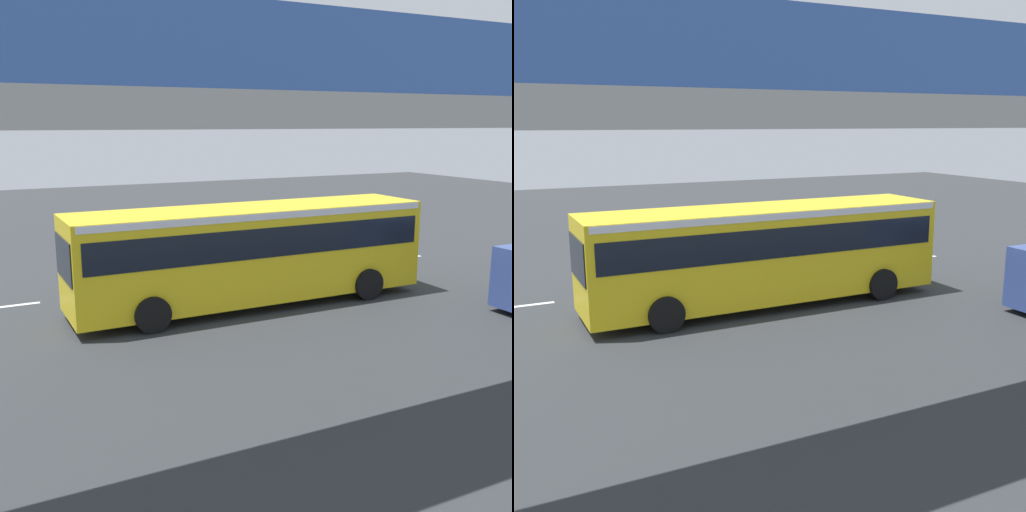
% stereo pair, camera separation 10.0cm
% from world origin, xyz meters
% --- Properties ---
extents(ground, '(80.00, 80.00, 0.00)m').
position_xyz_m(ground, '(0.00, 0.00, 0.00)').
color(ground, '#2D3033').
extents(city_bus, '(11.54, 2.85, 3.15)m').
position_xyz_m(city_bus, '(0.92, 0.43, 1.88)').
color(city_bus, yellow).
rests_on(city_bus, ground).
extents(pedestrian, '(0.38, 0.38, 1.79)m').
position_xyz_m(pedestrian, '(0.60, -3.27, 0.89)').
color(pedestrian, '#2D2D38').
rests_on(pedestrian, ground).
extents(traffic_sign, '(0.08, 0.60, 2.80)m').
position_xyz_m(traffic_sign, '(-3.71, -2.85, 1.89)').
color(traffic_sign, slate).
rests_on(traffic_sign, ground).
extents(lane_dash_leftmost, '(2.00, 0.20, 0.01)m').
position_xyz_m(lane_dash_leftmost, '(-8.00, -2.80, 0.00)').
color(lane_dash_leftmost, silver).
rests_on(lane_dash_leftmost, ground).
extents(lane_dash_left, '(2.00, 0.20, 0.01)m').
position_xyz_m(lane_dash_left, '(-4.00, -2.80, 0.00)').
color(lane_dash_left, silver).
rests_on(lane_dash_left, ground).
extents(lane_dash_centre, '(2.00, 0.20, 0.01)m').
position_xyz_m(lane_dash_centre, '(0.00, -2.80, 0.00)').
color(lane_dash_centre, silver).
rests_on(lane_dash_centre, ground).
extents(lane_dash_right, '(2.00, 0.20, 0.01)m').
position_xyz_m(lane_dash_right, '(4.00, -2.80, 0.00)').
color(lane_dash_right, silver).
rests_on(lane_dash_right, ground).
extents(lane_dash_rightmost, '(2.00, 0.20, 0.01)m').
position_xyz_m(lane_dash_rightmost, '(8.00, -2.80, 0.00)').
color(lane_dash_rightmost, silver).
rests_on(lane_dash_rightmost, ground).
extents(pedestrian_overpass, '(29.84, 2.60, 7.25)m').
position_xyz_m(pedestrian_overpass, '(0.00, 9.05, 5.45)').
color(pedestrian_overpass, '#9E9E99').
rests_on(pedestrian_overpass, ground).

